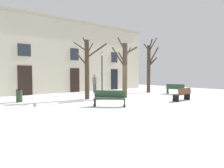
# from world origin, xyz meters

# --- Properties ---
(ground_plane) EXTENTS (30.04, 30.04, 0.00)m
(ground_plane) POSITION_xyz_m (0.00, 0.00, 0.00)
(ground_plane) COLOR white
(building_facade) EXTENTS (18.78, 0.60, 7.35)m
(building_facade) POSITION_xyz_m (-0.00, 7.82, 3.73)
(building_facade) COLOR beige
(building_facade) RESTS_ON ground
(tree_left_of_center) EXTENTS (2.40, 1.49, 4.51)m
(tree_left_of_center) POSITION_xyz_m (0.99, 1.15, 2.38)
(tree_left_of_center) COLOR #4C3D2D
(tree_left_of_center) RESTS_ON ground
(tree_center) EXTENTS (1.13, 1.78, 5.32)m
(tree_center) POSITION_xyz_m (5.58, 2.63, 2.56)
(tree_center) COLOR #423326
(tree_center) RESTS_ON ground
(tree_near_facade) EXTENTS (1.52, 2.35, 4.64)m
(tree_near_facade) POSITION_xyz_m (-1.86, 2.11, 2.33)
(tree_near_facade) COLOR #423326
(tree_near_facade) RESTS_ON ground
(streetlamp) EXTENTS (0.30, 0.30, 3.96)m
(streetlamp) POSITION_xyz_m (1.39, 4.76, 2.42)
(streetlamp) COLOR black
(streetlamp) RESTS_ON ground
(litter_bin) EXTENTS (0.42, 0.42, 0.83)m
(litter_bin) POSITION_xyz_m (-6.14, 3.69, 0.42)
(litter_bin) COLOR #2D3D2D
(litter_bin) RESTS_ON ground
(bench_facing_shops) EXTENTS (1.60, 1.57, 0.93)m
(bench_facing_shops) POSITION_xyz_m (-2.53, -1.42, 0.48)
(bench_facing_shops) COLOR #2D4C33
(bench_facing_shops) RESTS_ON ground
(bench_near_lamp) EXTENTS (1.67, 0.58, 0.89)m
(bench_near_lamp) POSITION_xyz_m (2.83, -2.74, 0.46)
(bench_near_lamp) COLOR #51331E
(bench_near_lamp) RESTS_ON ground
(bench_by_litter_bin) EXTENTS (0.91, 1.72, 0.93)m
(bench_by_litter_bin) POSITION_xyz_m (6.24, 0.06, 0.48)
(bench_by_litter_bin) COLOR #2D4C33
(bench_by_litter_bin) RESTS_ON ground
(person_crossing_plaza) EXTENTS (0.39, 0.44, 1.80)m
(person_crossing_plaza) POSITION_xyz_m (1.40, 6.01, 1.01)
(person_crossing_plaza) COLOR #403D3A
(person_crossing_plaza) RESTS_ON ground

